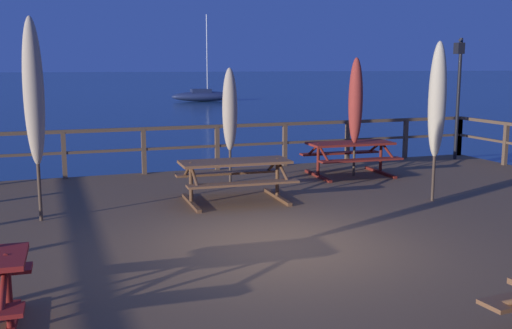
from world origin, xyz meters
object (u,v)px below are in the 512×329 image
(picnic_table_front_right, at_px, (350,151))
(lamp_post_hooked, at_px, (459,80))
(sailboat_distant, at_px, (204,96))
(patio_umbrella_tall_mid_right, at_px, (230,110))
(picnic_table_mid_centre, at_px, (235,172))
(patio_umbrella_tall_front, at_px, (356,101))
(patio_umbrella_short_front, at_px, (34,93))
(patio_umbrella_tall_back_right, at_px, (437,101))

(picnic_table_front_right, distance_m, lamp_post_hooked, 4.16)
(lamp_post_hooked, distance_m, sailboat_distant, 40.08)
(patio_umbrella_tall_mid_right, bearing_deg, picnic_table_mid_centre, -104.28)
(patio_umbrella_tall_mid_right, relative_size, patio_umbrella_tall_front, 0.92)
(sailboat_distant, bearing_deg, patio_umbrella_short_front, -108.00)
(patio_umbrella_short_front, bearing_deg, patio_umbrella_tall_front, 15.33)
(patio_umbrella_short_front, height_order, sailboat_distant, sailboat_distant)
(patio_umbrella_tall_front, xyz_separation_m, patio_umbrella_tall_back_right, (0.15, -2.75, 0.16))
(picnic_table_mid_centre, relative_size, patio_umbrella_tall_mid_right, 0.84)
(patio_umbrella_tall_mid_right, distance_m, patio_umbrella_short_front, 4.40)
(picnic_table_front_right, bearing_deg, lamp_post_hooked, 15.96)
(patio_umbrella_tall_front, height_order, patio_umbrella_short_front, patio_umbrella_short_front)
(patio_umbrella_short_front, relative_size, sailboat_distant, 0.42)
(lamp_post_hooked, bearing_deg, patio_umbrella_tall_mid_right, -171.96)
(patio_umbrella_tall_mid_right, distance_m, patio_umbrella_tall_back_right, 4.25)
(patio_umbrella_tall_mid_right, bearing_deg, patio_umbrella_tall_back_right, -44.29)
(picnic_table_front_right, relative_size, patio_umbrella_tall_mid_right, 0.81)
(sailboat_distant, bearing_deg, patio_umbrella_tall_mid_right, -103.87)
(picnic_table_front_right, relative_size, patio_umbrella_tall_front, 0.75)
(lamp_post_hooked, xyz_separation_m, sailboat_distant, (3.53, 39.86, -2.33))
(picnic_table_mid_centre, relative_size, patio_umbrella_tall_back_right, 0.70)
(patio_umbrella_tall_front, bearing_deg, lamp_post_hooked, 17.26)
(patio_umbrella_tall_back_right, relative_size, patio_umbrella_short_front, 0.90)
(lamp_post_hooked, bearing_deg, patio_umbrella_tall_front, -162.74)
(picnic_table_mid_centre, bearing_deg, picnic_table_front_right, 26.78)
(patio_umbrella_tall_mid_right, xyz_separation_m, sailboat_distant, (10.07, 40.78, -1.78))
(patio_umbrella_tall_back_right, relative_size, lamp_post_hooked, 0.92)
(lamp_post_hooked, bearing_deg, patio_umbrella_short_front, -163.98)
(picnic_table_front_right, height_order, lamp_post_hooked, lamp_post_hooked)
(picnic_table_front_right, height_order, patio_umbrella_tall_front, patio_umbrella_tall_front)
(lamp_post_hooked, bearing_deg, picnic_table_mid_centre, -158.76)
(picnic_table_mid_centre, bearing_deg, sailboat_distant, 76.12)
(picnic_table_mid_centre, bearing_deg, patio_umbrella_tall_front, 25.34)
(patio_umbrella_tall_mid_right, relative_size, sailboat_distant, 0.32)
(patio_umbrella_tall_front, bearing_deg, patio_umbrella_tall_back_right, -86.93)
(patio_umbrella_tall_back_right, xyz_separation_m, sailboat_distant, (7.03, 43.74, -2.08))
(picnic_table_mid_centre, relative_size, patio_umbrella_tall_front, 0.77)
(patio_umbrella_tall_mid_right, relative_size, patio_umbrella_short_front, 0.76)
(patio_umbrella_tall_back_right, bearing_deg, patio_umbrella_tall_mid_right, 135.71)
(picnic_table_mid_centre, height_order, patio_umbrella_tall_back_right, patio_umbrella_tall_back_right)
(picnic_table_front_right, relative_size, sailboat_distant, 0.26)
(picnic_table_front_right, distance_m, patio_umbrella_tall_mid_right, 3.00)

